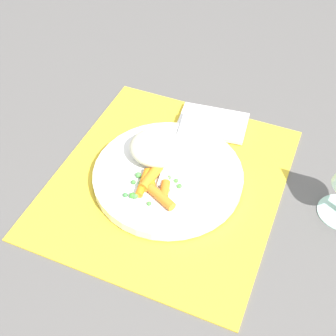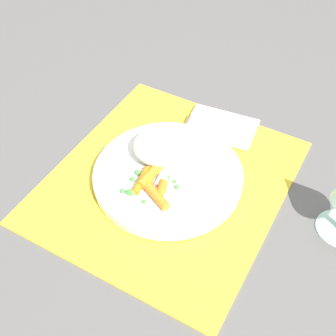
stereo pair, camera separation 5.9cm
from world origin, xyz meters
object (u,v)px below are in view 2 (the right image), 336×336
at_px(plate, 168,176).
at_px(napkin, 221,127).
at_px(rice_mound, 159,147).
at_px(carrot_portion, 152,184).
at_px(fork, 176,155).

distance_m(plate, napkin, 0.17).
bearing_deg(napkin, plate, -8.50).
height_order(plate, rice_mound, rice_mound).
height_order(plate, carrot_portion, carrot_portion).
bearing_deg(rice_mound, fork, 113.52).
bearing_deg(rice_mound, napkin, 157.14).
distance_m(carrot_portion, napkin, 0.21).
bearing_deg(rice_mound, plate, 49.73).
height_order(plate, napkin, plate).
bearing_deg(plate, carrot_portion, -9.76).
relative_size(plate, fork, 1.31).
relative_size(plate, napkin, 1.96).
bearing_deg(carrot_portion, fork, 179.80).
relative_size(carrot_portion, napkin, 0.60).
height_order(carrot_portion, fork, carrot_portion).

